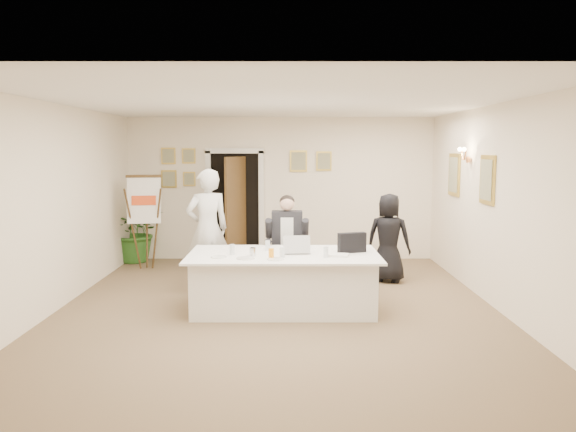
% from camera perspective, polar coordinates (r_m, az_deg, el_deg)
% --- Properties ---
extents(floor, '(7.00, 7.00, 0.00)m').
position_cam_1_polar(floor, '(7.88, -1.07, -9.28)').
color(floor, brown).
rests_on(floor, ground).
extents(ceiling, '(6.00, 7.00, 0.02)m').
position_cam_1_polar(ceiling, '(7.59, -1.11, 11.47)').
color(ceiling, white).
rests_on(ceiling, wall_back).
extents(wall_back, '(6.00, 0.10, 2.80)m').
position_cam_1_polar(wall_back, '(11.10, -0.75, 2.77)').
color(wall_back, white).
rests_on(wall_back, floor).
extents(wall_front, '(6.00, 0.10, 2.80)m').
position_cam_1_polar(wall_front, '(4.15, -1.99, -4.08)').
color(wall_front, white).
rests_on(wall_front, floor).
extents(wall_left, '(0.10, 7.00, 2.80)m').
position_cam_1_polar(wall_left, '(8.23, -22.46, 0.84)').
color(wall_left, white).
rests_on(wall_left, floor).
extents(wall_right, '(0.10, 7.00, 2.80)m').
position_cam_1_polar(wall_right, '(8.13, 20.57, 0.85)').
color(wall_right, white).
rests_on(wall_right, floor).
extents(doorway, '(1.14, 0.86, 2.20)m').
position_cam_1_polar(doorway, '(11.00, -5.36, 0.83)').
color(doorway, black).
rests_on(doorway, floor).
extents(pictures_back_wall, '(3.40, 0.06, 0.80)m').
position_cam_1_polar(pictures_back_wall, '(11.08, -4.91, 5.07)').
color(pictures_back_wall, gold).
rests_on(pictures_back_wall, wall_back).
extents(pictures_right_wall, '(0.06, 2.20, 0.80)m').
position_cam_1_polar(pictures_right_wall, '(9.22, 17.88, 3.79)').
color(pictures_right_wall, gold).
rests_on(pictures_right_wall, wall_right).
extents(wall_sconce, '(0.20, 0.30, 0.24)m').
position_cam_1_polar(wall_sconce, '(9.19, 17.54, 5.98)').
color(wall_sconce, '#DA8646').
rests_on(wall_sconce, wall_right).
extents(conference_table, '(2.58, 1.38, 0.78)m').
position_cam_1_polar(conference_table, '(7.70, -0.44, -6.63)').
color(conference_table, white).
rests_on(conference_table, floor).
extents(seated_man, '(0.78, 0.81, 1.50)m').
position_cam_1_polar(seated_man, '(8.67, -0.10, -2.70)').
color(seated_man, black).
rests_on(seated_man, floor).
extents(flip_chart, '(0.60, 0.41, 1.69)m').
position_cam_1_polar(flip_chart, '(10.47, -14.29, -1.09)').
color(flip_chart, '#3E2B13').
rests_on(flip_chart, floor).
extents(standing_man, '(0.81, 0.70, 1.88)m').
position_cam_1_polar(standing_man, '(8.87, -8.18, -1.32)').
color(standing_man, silver).
rests_on(standing_man, floor).
extents(standing_woman, '(0.83, 0.69, 1.47)m').
position_cam_1_polar(standing_woman, '(9.37, 10.18, -2.20)').
color(standing_woman, black).
rests_on(standing_woman, floor).
extents(potted_palm, '(1.21, 1.08, 1.22)m').
position_cam_1_polar(potted_palm, '(11.27, -15.15, -1.43)').
color(potted_palm, '#2A5F1F').
rests_on(potted_palm, floor).
extents(laptop, '(0.39, 0.40, 0.28)m').
position_cam_1_polar(laptop, '(7.65, 0.87, -2.73)').
color(laptop, '#B7BABC').
rests_on(laptop, conference_table).
extents(laptop_bag, '(0.40, 0.22, 0.27)m').
position_cam_1_polar(laptop_bag, '(7.73, 6.51, -2.70)').
color(laptop_bag, black).
rests_on(laptop_bag, conference_table).
extents(paper_stack, '(0.32, 0.25, 0.03)m').
position_cam_1_polar(paper_stack, '(7.46, 5.04, -3.97)').
color(paper_stack, white).
rests_on(paper_stack, conference_table).
extents(plate_left, '(0.26, 0.26, 0.01)m').
position_cam_1_polar(plate_left, '(7.40, -7.05, -4.15)').
color(plate_left, white).
rests_on(plate_left, conference_table).
extents(plate_mid, '(0.29, 0.29, 0.01)m').
position_cam_1_polar(plate_mid, '(7.28, -4.34, -4.31)').
color(plate_mid, white).
rests_on(plate_mid, conference_table).
extents(plate_near, '(0.24, 0.24, 0.01)m').
position_cam_1_polar(plate_near, '(7.20, -1.27, -4.41)').
color(plate_near, white).
rests_on(plate_near, conference_table).
extents(glass_a, '(0.08, 0.08, 0.14)m').
position_cam_1_polar(glass_a, '(7.57, -5.69, -3.40)').
color(glass_a, silver).
rests_on(glass_a, conference_table).
extents(glass_b, '(0.08, 0.08, 0.14)m').
position_cam_1_polar(glass_b, '(7.29, -0.59, -3.76)').
color(glass_b, silver).
rests_on(glass_b, conference_table).
extents(glass_c, '(0.08, 0.08, 0.14)m').
position_cam_1_polar(glass_c, '(7.35, 3.87, -3.69)').
color(glass_c, silver).
rests_on(glass_c, conference_table).
extents(glass_d, '(0.07, 0.07, 0.14)m').
position_cam_1_polar(glass_d, '(7.86, -2.09, -3.00)').
color(glass_d, silver).
rests_on(glass_d, conference_table).
extents(oj_glass, '(0.09, 0.09, 0.13)m').
position_cam_1_polar(oj_glass, '(7.28, -1.72, -3.83)').
color(oj_glass, orange).
rests_on(oj_glass, conference_table).
extents(steel_jug, '(0.10, 0.10, 0.11)m').
position_cam_1_polar(steel_jug, '(7.45, -3.60, -3.66)').
color(steel_jug, silver).
rests_on(steel_jug, conference_table).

